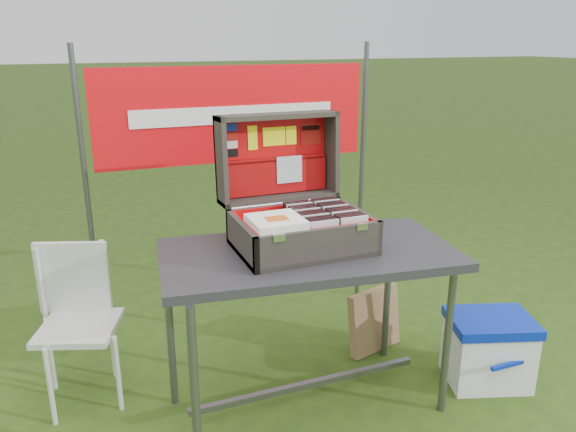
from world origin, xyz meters
name	(u,v)px	position (x,y,z in m)	size (l,w,h in m)	color
ground	(308,418)	(0.00, 0.00, 0.00)	(80.00, 80.00, 0.00)	#2B4115
table	(308,332)	(0.03, 0.09, 0.41)	(1.31, 0.65, 0.82)	#262729
table_top	(308,254)	(0.03, 0.09, 0.80)	(1.31, 0.65, 0.04)	#262729
table_leg_fl	(195,396)	(-0.56, -0.18, 0.39)	(0.04, 0.04, 0.78)	#59595B
table_leg_fr	(448,339)	(0.62, -0.18, 0.39)	(0.04, 0.04, 0.78)	#59595B
table_leg_bl	(170,332)	(-0.56, 0.36, 0.39)	(0.04, 0.04, 0.78)	#59595B
table_leg_br	(387,292)	(0.62, 0.36, 0.39)	(0.04, 0.04, 0.78)	#59595B
table_brace	(307,385)	(0.03, 0.09, 0.12)	(1.16, 0.03, 0.03)	#59595B
suitcase	(297,184)	(0.01, 0.18, 1.10)	(0.58, 0.58, 0.57)	#3F3930
suitcase_base_bottom	(302,246)	(0.01, 0.12, 0.83)	(0.58, 0.42, 0.02)	#3F3930
suitcase_base_wall_front	(320,247)	(0.01, -0.07, 0.90)	(0.58, 0.02, 0.16)	#3F3930
suitcase_base_wall_back	(286,219)	(0.01, 0.32, 0.90)	(0.58, 0.02, 0.16)	#3F3930
suitcase_base_wall_left	(242,240)	(-0.27, 0.12, 0.90)	(0.02, 0.42, 0.16)	#3F3930
suitcase_base_wall_right	(357,225)	(0.29, 0.12, 0.90)	(0.02, 0.42, 0.16)	#3F3930
suitcase_liner_floor	(302,243)	(0.01, 0.12, 0.84)	(0.54, 0.37, 0.01)	red
suitcase_latch_left	(279,238)	(-0.18, -0.09, 0.96)	(0.05, 0.01, 0.03)	silver
suitcase_latch_right	(362,227)	(0.20, -0.09, 0.96)	(0.05, 0.01, 0.03)	silver
suitcase_hinge	(285,203)	(0.01, 0.33, 0.97)	(0.02, 0.02, 0.52)	silver
suitcase_lid_back	(273,156)	(0.01, 0.48, 1.17)	(0.58, 0.42, 0.02)	#3F3930
suitcase_lid_rim_far	(277,116)	(0.01, 0.43, 1.37)	(0.58, 0.02, 0.16)	#3F3930
suitcase_lid_rim_near	(279,197)	(0.01, 0.41, 0.98)	(0.58, 0.02, 0.16)	#3F3930
suitcase_lid_rim_left	(221,162)	(-0.27, 0.42, 1.18)	(0.02, 0.42, 0.16)	#3F3930
suitcase_lid_rim_right	(331,153)	(0.29, 0.42, 1.18)	(0.02, 0.42, 0.16)	#3F3930
suitcase_lid_liner	(274,156)	(0.01, 0.47, 1.17)	(0.53, 0.37, 0.01)	red
suitcase_liner_wall_front	(319,243)	(0.01, -0.06, 0.91)	(0.54, 0.01, 0.13)	red
suitcase_liner_wall_back	(287,218)	(0.01, 0.30, 0.91)	(0.54, 0.01, 0.13)	red
suitcase_liner_wall_left	(245,237)	(-0.25, 0.12, 0.91)	(0.01, 0.37, 0.13)	red
suitcase_liner_wall_right	(355,223)	(0.28, 0.12, 0.91)	(0.01, 0.37, 0.13)	red
suitcase_lid_pocket	(276,176)	(0.01, 0.45, 1.08)	(0.52, 0.17, 0.03)	#9F0A0C
suitcase_pocket_edge	(276,159)	(0.01, 0.44, 1.16)	(0.51, 0.02, 0.02)	#9F0A0C
suitcase_pocket_cd	(289,169)	(0.07, 0.43, 1.11)	(0.13, 0.13, 0.01)	silver
lid_sticker_cc_a	(231,127)	(-0.20, 0.47, 1.32)	(0.06, 0.04, 0.00)	#1933B2
lid_sticker_cc_b	(231,136)	(-0.20, 0.47, 1.28)	(0.06, 0.04, 0.00)	#B11711
lid_sticker_cc_c	(232,145)	(-0.20, 0.47, 1.24)	(0.06, 0.04, 0.00)	white
lid_sticker_cc_d	(232,153)	(-0.20, 0.47, 1.21)	(0.06, 0.04, 0.00)	black
lid_card_neon_tall	(253,138)	(-0.10, 0.47, 1.27)	(0.05, 0.11, 0.00)	#F9F512
lid_card_neon_main	(274,136)	(0.01, 0.47, 1.27)	(0.11, 0.09, 0.00)	#F9F512
lid_card_neon_small	(291,135)	(0.10, 0.47, 1.27)	(0.05, 0.09, 0.00)	#F9F512
lid_sticker_band	(311,134)	(0.20, 0.47, 1.27)	(0.10, 0.10, 0.00)	#B11711
lid_sticker_band_bar	(311,128)	(0.20, 0.47, 1.30)	(0.09, 0.02, 0.00)	black
cd_left_0	(325,237)	(0.05, -0.04, 0.92)	(0.13, 0.01, 0.15)	silver
cd_left_1	(322,236)	(0.05, -0.02, 0.92)	(0.13, 0.01, 0.15)	black
cd_left_2	(320,234)	(0.05, 0.01, 0.92)	(0.13, 0.01, 0.15)	black
cd_left_3	(318,232)	(0.05, 0.03, 0.92)	(0.13, 0.01, 0.15)	black
cd_left_4	(316,231)	(0.05, 0.05, 0.92)	(0.13, 0.01, 0.15)	silver
cd_left_5	(313,229)	(0.05, 0.08, 0.92)	(0.13, 0.01, 0.15)	black
cd_left_6	(311,227)	(0.05, 0.10, 0.92)	(0.13, 0.01, 0.15)	black
cd_left_7	(309,226)	(0.05, 0.12, 0.92)	(0.13, 0.01, 0.15)	black
cd_left_8	(307,224)	(0.05, 0.14, 0.92)	(0.13, 0.01, 0.15)	silver
cd_left_9	(305,223)	(0.05, 0.17, 0.92)	(0.13, 0.01, 0.15)	black
cd_left_10	(303,221)	(0.05, 0.19, 0.92)	(0.13, 0.01, 0.15)	black
cd_left_11	(301,220)	(0.05, 0.21, 0.92)	(0.13, 0.01, 0.15)	black
cd_left_12	(299,219)	(0.05, 0.24, 0.92)	(0.13, 0.01, 0.15)	silver
cd_left_13	(298,217)	(0.05, 0.26, 0.92)	(0.13, 0.01, 0.15)	black
cd_left_14	(296,216)	(0.05, 0.28, 0.92)	(0.13, 0.01, 0.15)	black
cd_right_0	(354,233)	(0.19, -0.04, 0.92)	(0.13, 0.01, 0.15)	silver
cd_right_1	(352,232)	(0.19, -0.02, 0.92)	(0.13, 0.01, 0.15)	black
cd_right_2	(349,230)	(0.19, 0.01, 0.92)	(0.13, 0.01, 0.15)	black
cd_right_3	(347,228)	(0.19, 0.03, 0.92)	(0.13, 0.01, 0.15)	black
cd_right_4	(344,227)	(0.19, 0.05, 0.92)	(0.13, 0.01, 0.15)	silver
cd_right_5	(342,225)	(0.19, 0.08, 0.92)	(0.13, 0.01, 0.15)	black
cd_right_6	(340,224)	(0.19, 0.10, 0.92)	(0.13, 0.01, 0.15)	black
cd_right_7	(337,222)	(0.19, 0.12, 0.92)	(0.13, 0.01, 0.15)	black
cd_right_8	(335,221)	(0.19, 0.14, 0.92)	(0.13, 0.01, 0.15)	silver
cd_right_9	(333,219)	(0.19, 0.17, 0.92)	(0.13, 0.01, 0.15)	black
cd_right_10	(331,218)	(0.19, 0.19, 0.92)	(0.13, 0.01, 0.15)	black
cd_right_11	(329,217)	(0.19, 0.21, 0.92)	(0.13, 0.01, 0.15)	black
cd_right_12	(327,215)	(0.19, 0.24, 0.92)	(0.13, 0.01, 0.15)	silver
cd_right_13	(325,214)	(0.19, 0.26, 0.92)	(0.13, 0.01, 0.15)	black
cd_right_14	(323,213)	(0.19, 0.28, 0.92)	(0.13, 0.01, 0.15)	black
songbook_0	(276,224)	(-0.14, 0.04, 0.98)	(0.22, 0.22, 0.01)	white
songbook_1	(276,223)	(-0.14, 0.04, 0.98)	(0.22, 0.22, 0.01)	white
songbook_2	(276,222)	(-0.14, 0.04, 0.99)	(0.22, 0.22, 0.01)	white
songbook_3	(276,221)	(-0.14, 0.04, 0.99)	(0.22, 0.22, 0.01)	white
songbook_4	(276,220)	(-0.14, 0.04, 1.00)	(0.22, 0.22, 0.01)	white
songbook_5	(276,219)	(-0.14, 0.04, 1.00)	(0.22, 0.22, 0.01)	white
songbook_graphic	(277,218)	(-0.14, 0.03, 1.01)	(0.09, 0.07, 0.00)	#D85919
cooler	(488,350)	(0.99, -0.06, 0.18)	(0.42, 0.32, 0.37)	white
cooler_body	(488,354)	(0.99, -0.06, 0.16)	(0.40, 0.30, 0.32)	white
cooler_lid	(492,322)	(0.99, -0.06, 0.34)	(0.42, 0.32, 0.05)	#0826AC
cooler_handle	(512,364)	(0.99, -0.23, 0.20)	(0.25, 0.02, 0.02)	#0826AC
chair	(79,329)	(-0.97, 0.55, 0.39)	(0.35, 0.39, 0.77)	silver
chair_seat	(79,328)	(-0.97, 0.55, 0.40)	(0.35, 0.35, 0.03)	silver
chair_backrest	(73,277)	(-0.97, 0.72, 0.59)	(0.35, 0.03, 0.37)	silver
chair_leg_fl	(50,387)	(-1.12, 0.40, 0.20)	(0.02, 0.02, 0.40)	silver
chair_leg_fr	(118,374)	(-0.82, 0.40, 0.20)	(0.02, 0.02, 0.40)	silver
chair_leg_bl	(51,354)	(-1.12, 0.70, 0.20)	(0.02, 0.02, 0.40)	silver
chair_leg_br	(112,343)	(-0.82, 0.70, 0.20)	(0.02, 0.02, 0.40)	silver
chair_upright_left	(41,284)	(-1.12, 0.72, 0.58)	(0.02, 0.02, 0.37)	silver
chair_upright_right	(105,275)	(-0.82, 0.72, 0.58)	(0.02, 0.02, 0.37)	silver
cardboard_box	(374,320)	(0.60, 0.44, 0.18)	(0.34, 0.05, 0.36)	#9C7E4C
banner_post_left	(88,204)	(-0.85, 1.10, 0.85)	(0.03, 0.03, 1.70)	#59595B
banner_post_right	(361,177)	(0.85, 1.10, 0.85)	(0.03, 0.03, 1.70)	#59595B
banner	(235,114)	(0.00, 1.09, 1.30)	(1.60, 0.01, 0.55)	red
banner_text	(236,115)	(0.00, 1.08, 1.30)	(1.20, 0.00, 0.10)	white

